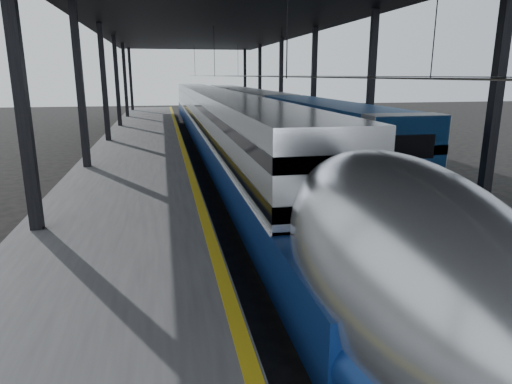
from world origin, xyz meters
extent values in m
plane|color=black|center=(0.00, 0.00, 0.00)|extent=(160.00, 160.00, 0.00)
cube|color=#4C4C4F|center=(-3.50, 20.00, 0.50)|extent=(6.00, 80.00, 1.00)
cube|color=gold|center=(-0.70, 20.00, 1.00)|extent=(0.30, 80.00, 0.01)
cube|color=slate|center=(1.28, 20.00, 0.08)|extent=(0.08, 80.00, 0.16)
cube|color=slate|center=(2.72, 20.00, 0.08)|extent=(0.08, 80.00, 0.16)
cube|color=slate|center=(6.28, 20.00, 0.08)|extent=(0.08, 80.00, 0.16)
cube|color=slate|center=(7.72, 20.00, 0.08)|extent=(0.08, 80.00, 0.16)
cube|color=black|center=(-5.80, 5.00, 4.50)|extent=(0.35, 0.35, 9.00)
cube|color=black|center=(9.60, 5.00, 4.50)|extent=(0.35, 0.35, 9.00)
cube|color=black|center=(-5.80, 15.00, 4.50)|extent=(0.35, 0.35, 9.00)
cube|color=black|center=(9.60, 15.00, 4.50)|extent=(0.35, 0.35, 9.00)
cube|color=black|center=(-5.80, 25.00, 4.50)|extent=(0.35, 0.35, 9.00)
cube|color=black|center=(9.60, 25.00, 4.50)|extent=(0.35, 0.35, 9.00)
cube|color=black|center=(-5.80, 35.00, 4.50)|extent=(0.35, 0.35, 9.00)
cube|color=black|center=(9.60, 35.00, 4.50)|extent=(0.35, 0.35, 9.00)
cube|color=black|center=(-5.80, 45.00, 4.50)|extent=(0.35, 0.35, 9.00)
cube|color=black|center=(9.60, 45.00, 4.50)|extent=(0.35, 0.35, 9.00)
cube|color=black|center=(-5.80, 55.00, 4.50)|extent=(0.35, 0.35, 9.00)
cube|color=black|center=(9.60, 55.00, 4.50)|extent=(0.35, 0.35, 9.00)
cube|color=black|center=(1.90, 20.00, 9.25)|extent=(18.00, 75.00, 0.45)
cylinder|color=slate|center=(2.00, 20.00, 5.50)|extent=(0.03, 74.00, 0.03)
cylinder|color=slate|center=(7.00, 20.00, 5.50)|extent=(0.03, 74.00, 0.03)
cube|color=silver|center=(2.00, 29.09, 2.36)|extent=(2.97, 57.00, 4.10)
cube|color=navy|center=(2.00, 27.59, 1.08)|extent=(3.05, 62.00, 1.59)
cube|color=silver|center=(2.00, 29.09, 1.90)|extent=(3.07, 57.00, 0.10)
cube|color=black|center=(2.00, 29.09, 3.54)|extent=(3.01, 57.00, 0.43)
cube|color=black|center=(2.00, 29.09, 2.36)|extent=(3.01, 57.00, 0.43)
ellipsoid|color=silver|center=(2.00, -2.41, 2.20)|extent=(2.97, 8.40, 4.10)
ellipsoid|color=navy|center=(2.00, -2.41, 1.02)|extent=(3.05, 8.40, 1.74)
ellipsoid|color=black|center=(2.00, -5.01, 3.02)|extent=(1.54, 2.20, 0.92)
cube|color=black|center=(2.00, -2.41, 0.20)|extent=(2.25, 2.60, 0.40)
cube|color=black|center=(2.00, 19.59, 0.20)|extent=(2.25, 2.60, 0.40)
cube|color=#164990|center=(7.00, 14.81, 2.11)|extent=(2.96, 18.00, 4.01)
cube|color=gray|center=(7.00, 6.41, 2.11)|extent=(3.01, 1.20, 4.07)
cube|color=black|center=(7.00, 5.79, 3.01)|extent=(1.80, 0.06, 0.90)
cube|color=#9C0C10|center=(7.00, 5.79, 1.64)|extent=(1.27, 0.06, 0.58)
cube|color=gray|center=(7.00, 33.81, 2.11)|extent=(2.96, 18.00, 4.01)
cube|color=gray|center=(7.00, 52.81, 2.11)|extent=(2.96, 18.00, 4.01)
cube|color=black|center=(7.00, 8.81, 0.18)|extent=(2.32, 2.40, 0.36)
cube|color=black|center=(7.00, 30.81, 0.18)|extent=(2.32, 2.40, 0.36)
camera|label=1|loc=(-1.88, -9.29, 5.55)|focal=32.00mm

